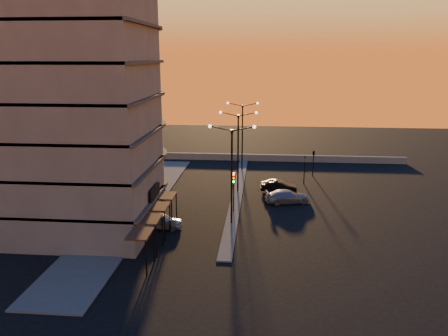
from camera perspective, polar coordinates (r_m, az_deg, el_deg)
ground at (r=41.80m, az=0.99°, el=-7.32°), size 120.00×120.00×0.00m
sidewalk_west at (r=47.32m, az=-11.48°, el=-4.89°), size 5.00×40.00×0.12m
median at (r=51.19m, az=1.80°, el=-3.11°), size 1.20×36.00×0.12m
parapet at (r=66.44m, az=4.34°, el=1.37°), size 44.00×0.50×1.00m
building at (r=42.37m, az=-18.42°, el=8.86°), size 14.35×17.08×25.00m
streetlamp_near at (r=40.06m, az=1.02°, el=0.13°), size 4.32×0.32×9.51m
streetlamp_mid at (r=49.80m, az=1.85°, el=2.97°), size 4.32×0.32×9.51m
streetlamp_far at (r=59.61m, az=2.41°, el=4.88°), size 4.32×0.32×9.51m
traffic_light_main at (r=43.55m, az=1.28°, el=-2.39°), size 0.28×0.44×4.25m
signal_east_a at (r=54.69m, az=10.46°, el=-0.16°), size 0.13×0.16×3.60m
signal_east_b at (r=58.45m, az=11.64°, el=1.91°), size 0.42×1.99×3.60m
car_hatchback at (r=41.09m, az=-8.31°, el=-6.82°), size 4.23×1.93×1.41m
car_sedan at (r=51.47m, az=7.16°, el=-2.38°), size 4.25×1.65×1.38m
car_wagon at (r=47.88m, az=8.33°, el=-3.70°), size 5.17×3.04×1.41m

